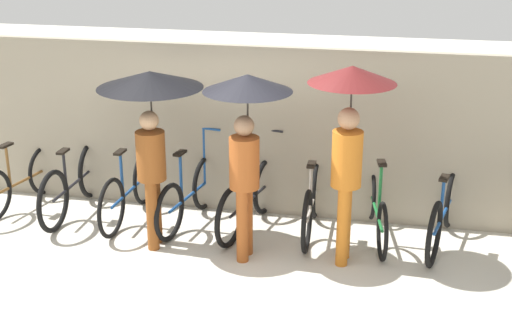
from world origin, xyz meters
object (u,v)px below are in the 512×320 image
object	(u,v)px
parked_bicycle_5	(312,203)
pedestrian_center	(246,119)
parked_bicycle_7	(443,214)
pedestrian_leading	(150,105)
parked_bicycle_0	(20,181)
parked_bicycle_4	(249,199)
parked_bicycle_6	(376,209)
parked_bicycle_2	(129,190)
parked_bicycle_1	(74,183)
pedestrian_trailing	(350,116)
parked_bicycle_3	(188,195)

from	to	relation	value
parked_bicycle_5	pedestrian_center	xyz separation A→B (m)	(-0.63, -0.69, 1.18)
parked_bicycle_7	pedestrian_leading	distance (m)	3.47
parked_bicycle_0	parked_bicycle_7	size ratio (longest dim) A/B	0.92
parked_bicycle_4	parked_bicycle_6	bearing A→B (deg)	-75.14
parked_bicycle_7	parked_bicycle_2	bearing A→B (deg)	102.93
parked_bicycle_0	parked_bicycle_5	distance (m)	3.72
parked_bicycle_0	parked_bicycle_4	size ratio (longest dim) A/B	0.97
parked_bicycle_2	pedestrian_leading	xyz separation A→B (m)	(0.53, -0.54, 1.25)
parked_bicycle_1	pedestrian_trailing	xyz separation A→B (m)	(3.40, -0.55, 1.23)
parked_bicycle_2	pedestrian_center	distance (m)	2.09
parked_bicycle_5	parked_bicycle_2	bearing A→B (deg)	90.50
parked_bicycle_3	parked_bicycle_5	world-z (taller)	parked_bicycle_3
parked_bicycle_3	pedestrian_trailing	distance (m)	2.35
parked_bicycle_2	parked_bicycle_3	size ratio (longest dim) A/B	1.05
parked_bicycle_5	pedestrian_center	distance (m)	1.51
parked_bicycle_2	pedestrian_trailing	bearing A→B (deg)	-99.13
parked_bicycle_2	parked_bicycle_6	world-z (taller)	parked_bicycle_2
parked_bicycle_1	parked_bicycle_5	bearing A→B (deg)	-89.83
parked_bicycle_0	parked_bicycle_1	bearing A→B (deg)	-81.77
parked_bicycle_5	pedestrian_center	size ratio (longest dim) A/B	0.83
parked_bicycle_6	pedestrian_center	distance (m)	1.96
parked_bicycle_4	parked_bicycle_7	xyz separation A→B (m)	(2.23, 0.03, 0.00)
parked_bicycle_3	parked_bicycle_4	xyz separation A→B (m)	(0.74, 0.00, 0.01)
parked_bicycle_4	pedestrian_center	distance (m)	1.36
parked_bicycle_5	parked_bicycle_7	xyz separation A→B (m)	(1.49, -0.01, 0.00)
parked_bicycle_1	parked_bicycle_6	xyz separation A→B (m)	(3.72, 0.05, -0.04)
parked_bicycle_2	parked_bicycle_6	distance (m)	2.98
parked_bicycle_6	pedestrian_leading	xyz separation A→B (m)	(-2.44, -0.63, 1.27)
parked_bicycle_0	parked_bicycle_7	distance (m)	5.21
pedestrian_trailing	parked_bicycle_7	bearing A→B (deg)	30.16
parked_bicycle_0	pedestrian_leading	world-z (taller)	pedestrian_leading
parked_bicycle_5	parked_bicycle_4	bearing A→B (deg)	92.12
parked_bicycle_5	pedestrian_trailing	size ratio (longest dim) A/B	0.79
parked_bicycle_7	parked_bicycle_5	bearing A→B (deg)	101.76
parked_bicycle_2	pedestrian_trailing	xyz separation A→B (m)	(2.66, -0.51, 1.24)
pedestrian_leading	parked_bicycle_3	bearing A→B (deg)	61.51
pedestrian_leading	pedestrian_center	world-z (taller)	pedestrian_center
pedestrian_leading	parked_bicycle_0	bearing A→B (deg)	155.65
pedestrian_leading	pedestrian_center	size ratio (longest dim) A/B	0.98
parked_bicycle_1	parked_bicycle_7	world-z (taller)	parked_bicycle_1
parked_bicycle_2	pedestrian_leading	bearing A→B (deg)	-133.95
parked_bicycle_6	pedestrian_center	xyz separation A→B (m)	(-1.37, -0.72, 1.21)
parked_bicycle_1	parked_bicycle_3	bearing A→B (deg)	-91.02
parked_bicycle_3	parked_bicycle_7	distance (m)	2.98
parked_bicycle_6	parked_bicycle_3	bearing A→B (deg)	82.44
parked_bicycle_2	parked_bicycle_4	bearing A→B (deg)	-87.62
parked_bicycle_2	parked_bicycle_1	bearing A→B (deg)	88.74
parked_bicycle_6	parked_bicycle_4	bearing A→B (deg)	83.37
parked_bicycle_4	parked_bicycle_7	bearing A→B (deg)	-77.20
pedestrian_trailing	pedestrian_leading	bearing A→B (deg)	-176.60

